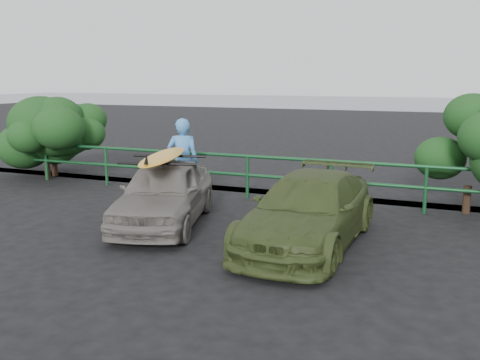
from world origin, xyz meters
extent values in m
plane|color=black|center=(0.00, 0.00, 0.00)|extent=(80.00, 80.00, 0.00)
plane|color=slate|center=(0.00, 60.00, 0.00)|extent=(200.00, 200.00, 0.00)
imported|color=slate|center=(0.34, 2.24, 0.62)|extent=(2.40, 3.93, 1.25)
imported|color=#38471F|center=(3.27, 2.01, 0.60)|extent=(1.83, 4.19, 1.20)
imported|color=#468BD4|center=(-0.14, 3.93, 0.97)|extent=(0.82, 0.67, 1.94)
ellipsoid|color=orange|center=(0.34, 2.24, 1.34)|extent=(1.27, 2.77, 0.08)
camera|label=1|loc=(5.48, -6.59, 2.83)|focal=40.00mm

